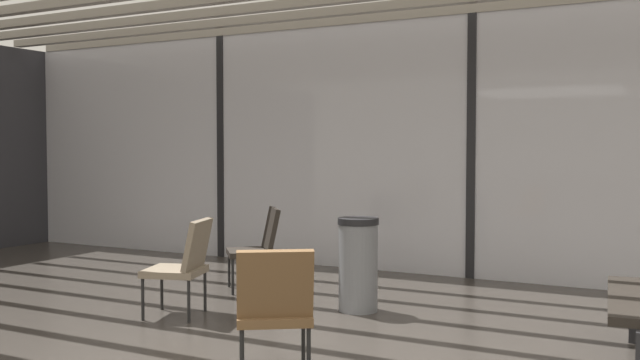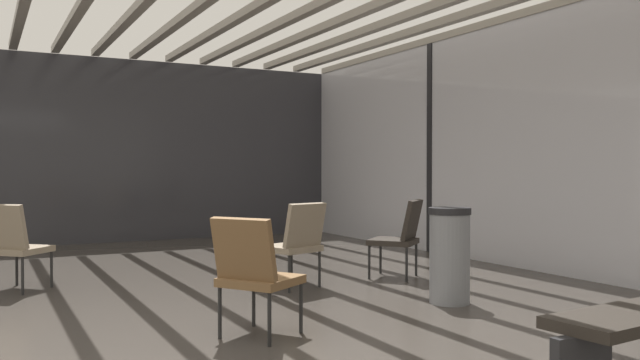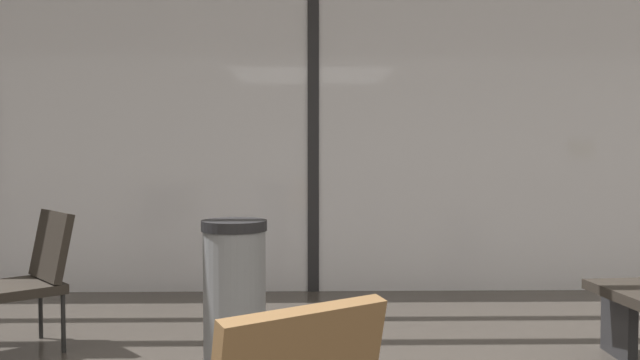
{
  "view_description": "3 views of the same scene",
  "coord_description": "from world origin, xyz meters",
  "px_view_note": "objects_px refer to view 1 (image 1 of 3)",
  "views": [
    {
      "loc": [
        2.18,
        -2.74,
        1.49
      ],
      "look_at": [
        -1.75,
        4.76,
        1.12
      ],
      "focal_mm": 39.27,
      "sensor_mm": 36.0,
      "label": 1
    },
    {
      "loc": [
        4.13,
        -0.63,
        1.2
      ],
      "look_at": [
        -1.41,
        2.26,
        1.1
      ],
      "focal_mm": 36.39,
      "sensor_mm": 36.0,
      "label": 2
    },
    {
      "loc": [
        -0.05,
        -0.69,
        1.26
      ],
      "look_at": [
        0.1,
        7.03,
        0.92
      ],
      "focal_mm": 36.94,
      "sensor_mm": 36.0,
      "label": 3
    }
  ],
  "objects_px": {
    "lounge_chair_0": "(184,261)",
    "lounge_chair_2": "(274,304)",
    "trash_bin": "(358,264)",
    "waiting_bench": "(638,311)",
    "lounge_chair_1": "(259,243)"
  },
  "relations": [
    {
      "from": "lounge_chair_1",
      "to": "lounge_chair_2",
      "type": "distance_m",
      "value": 2.92
    },
    {
      "from": "lounge_chair_1",
      "to": "waiting_bench",
      "type": "height_order",
      "value": "lounge_chair_1"
    },
    {
      "from": "lounge_chair_1",
      "to": "waiting_bench",
      "type": "xyz_separation_m",
      "value": [
        3.71,
        -0.9,
        -0.13
      ]
    },
    {
      "from": "waiting_bench",
      "to": "trash_bin",
      "type": "distance_m",
      "value": 2.44
    },
    {
      "from": "waiting_bench",
      "to": "trash_bin",
      "type": "relative_size",
      "value": 1.97
    },
    {
      "from": "lounge_chair_0",
      "to": "trash_bin",
      "type": "relative_size",
      "value": 1.01
    },
    {
      "from": "waiting_bench",
      "to": "trash_bin",
      "type": "bearing_deg",
      "value": 72.78
    },
    {
      "from": "lounge_chair_2",
      "to": "trash_bin",
      "type": "relative_size",
      "value": 1.01
    },
    {
      "from": "waiting_bench",
      "to": "trash_bin",
      "type": "xyz_separation_m",
      "value": [
        -2.38,
        0.51,
        0.07
      ]
    },
    {
      "from": "lounge_chair_0",
      "to": "waiting_bench",
      "type": "distance_m",
      "value": 3.69
    },
    {
      "from": "lounge_chair_1",
      "to": "lounge_chair_0",
      "type": "bearing_deg",
      "value": -38.19
    },
    {
      "from": "trash_bin",
      "to": "lounge_chair_0",
      "type": "bearing_deg",
      "value": -144.69
    },
    {
      "from": "lounge_chair_2",
      "to": "lounge_chair_1",
      "type": "bearing_deg",
      "value": -89.05
    },
    {
      "from": "lounge_chair_0",
      "to": "lounge_chair_2",
      "type": "relative_size",
      "value": 1.0
    },
    {
      "from": "lounge_chair_0",
      "to": "lounge_chair_1",
      "type": "height_order",
      "value": "same"
    }
  ]
}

